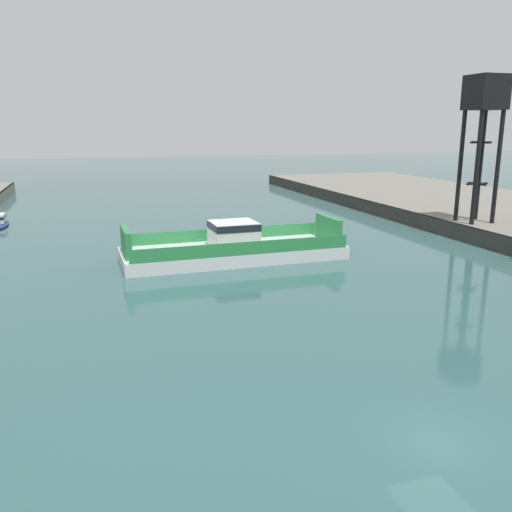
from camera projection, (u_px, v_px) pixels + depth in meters
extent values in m
plane|color=#335B5B|center=(436.00, 443.00, 19.49)|extent=(400.00, 400.00, 0.00)
cube|color=silver|center=(234.00, 253.00, 46.69)|extent=(19.55, 7.01, 1.10)
cube|color=#2D8947|center=(224.00, 234.00, 49.39)|extent=(18.62, 0.56, 1.10)
cube|color=#2D8947|center=(245.00, 249.00, 43.47)|extent=(18.62, 0.56, 1.10)
cube|color=silver|center=(234.00, 234.00, 46.30)|extent=(3.96, 3.70, 2.25)
cube|color=black|center=(233.00, 226.00, 46.11)|extent=(4.01, 3.74, 0.60)
cube|color=#2D8947|center=(328.00, 228.00, 49.19)|extent=(0.61, 4.60, 2.20)
cube|color=#2D8947|center=(126.00, 242.00, 43.41)|extent=(0.61, 4.60, 2.20)
cylinder|color=black|center=(460.00, 167.00, 55.02)|extent=(0.44, 0.44, 11.31)
cylinder|color=black|center=(480.00, 166.00, 55.75)|extent=(0.44, 0.44, 11.31)
cylinder|color=black|center=(477.00, 168.00, 52.68)|extent=(0.44, 0.44, 11.31)
cylinder|color=black|center=(498.00, 168.00, 53.42)|extent=(0.44, 0.44, 11.31)
cube|color=black|center=(477.00, 184.00, 54.62)|extent=(2.52, 0.20, 0.20)
cube|color=black|center=(477.00, 184.00, 54.62)|extent=(0.20, 2.52, 0.20)
cube|color=black|center=(481.00, 142.00, 53.63)|extent=(2.52, 0.20, 0.20)
cube|color=black|center=(481.00, 142.00, 53.63)|extent=(0.20, 2.52, 0.20)
cube|color=black|center=(486.00, 92.00, 52.48)|extent=(3.28, 3.28, 3.38)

